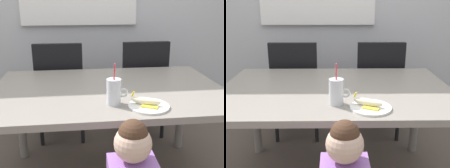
# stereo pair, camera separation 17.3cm
# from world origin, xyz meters

# --- Properties ---
(dining_table) EXTENTS (1.56, 1.03, 0.75)m
(dining_table) POSITION_xyz_m (0.00, 0.00, 0.66)
(dining_table) COLOR gray
(dining_table) RESTS_ON ground
(dining_chair_left) EXTENTS (0.44, 0.44, 0.96)m
(dining_chair_left) POSITION_xyz_m (-0.37, 0.72, 0.54)
(dining_chair_left) COLOR black
(dining_chair_left) RESTS_ON ground
(dining_chair_right) EXTENTS (0.44, 0.44, 0.96)m
(dining_chair_right) POSITION_xyz_m (0.40, 0.72, 0.54)
(dining_chair_right) COLOR black
(dining_chair_right) RESTS_ON ground
(milk_cup) EXTENTS (0.13, 0.08, 0.25)m
(milk_cup) POSITION_xyz_m (-0.00, -0.30, 0.82)
(milk_cup) COLOR silver
(milk_cup) RESTS_ON dining_table
(snack_plate) EXTENTS (0.23, 0.23, 0.01)m
(snack_plate) POSITION_xyz_m (0.19, -0.36, 0.76)
(snack_plate) COLOR white
(snack_plate) RESTS_ON dining_table
(peeled_banana) EXTENTS (0.17, 0.14, 0.07)m
(peeled_banana) POSITION_xyz_m (0.18, -0.35, 0.78)
(peeled_banana) COLOR #F4EAC6
(peeled_banana) RESTS_ON snack_plate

